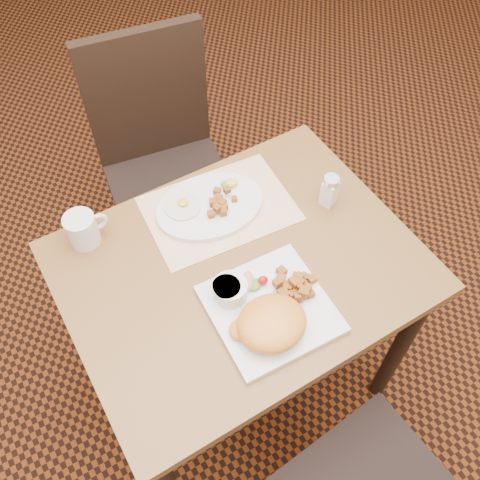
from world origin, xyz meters
name	(u,v)px	position (x,y,z in m)	size (l,w,h in m)	color
ground	(241,375)	(0.00, 0.00, 0.00)	(8.00, 8.00, 0.00)	black
table	(241,286)	(0.00, 0.00, 0.64)	(0.90, 0.70, 0.75)	brown
chair_far	(163,156)	(0.07, 0.66, 0.54)	(0.48, 0.49, 0.97)	black
placemat	(219,209)	(0.04, 0.19, 0.75)	(0.40, 0.28, 0.00)	white
plate_square	(270,309)	(-0.01, -0.15, 0.76)	(0.28, 0.28, 0.02)	silver
plate_oval	(210,206)	(0.02, 0.20, 0.76)	(0.30, 0.23, 0.02)	silver
hollandaise_mound	(271,324)	(-0.04, -0.20, 0.79)	(0.18, 0.15, 0.06)	orange
ramekin	(230,290)	(-0.07, -0.07, 0.79)	(0.09, 0.09, 0.05)	silver
garnish_sq	(253,282)	(-0.01, -0.07, 0.78)	(0.08, 0.07, 0.03)	#387223
fried_egg	(183,206)	(-0.05, 0.23, 0.77)	(0.10, 0.10, 0.02)	white
garnish_ov	(230,183)	(0.11, 0.24, 0.78)	(0.06, 0.05, 0.02)	#387223
salt_shaker	(330,190)	(0.32, 0.05, 0.80)	(0.05, 0.05, 0.10)	white
coffee_mug	(83,229)	(-0.31, 0.28, 0.80)	(0.11, 0.08, 0.09)	silver
home_fries_sq	(294,286)	(0.07, -0.14, 0.78)	(0.12, 0.12, 0.04)	#A05719
home_fries_ov	(220,203)	(0.04, 0.18, 0.78)	(0.10, 0.10, 0.03)	#A05719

